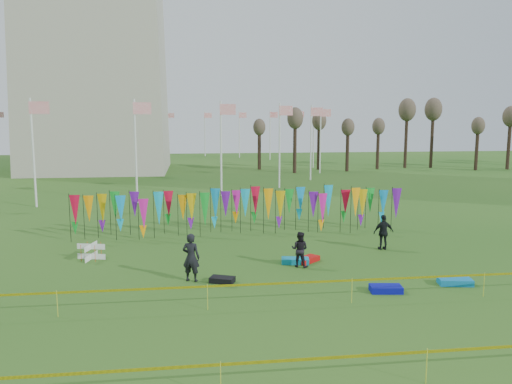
{
  "coord_description": "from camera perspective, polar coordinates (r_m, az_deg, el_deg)",
  "views": [
    {
      "loc": [
        -2.5,
        -18.37,
        6.37
      ],
      "look_at": [
        0.67,
        6.0,
        2.85
      ],
      "focal_mm": 35.0,
      "sensor_mm": 36.0,
      "label": 1
    }
  ],
  "objects": [
    {
      "name": "kite_bag_black",
      "position": [
        20.14,
        -3.88,
        -9.97
      ],
      "size": [
        1.09,
        0.87,
        0.22
      ],
      "primitive_type": "cube",
      "rotation": [
        0.0,
        0.0,
        -0.4
      ],
      "color": "black",
      "rests_on": "ground"
    },
    {
      "name": "banner_row",
      "position": [
        28.15,
        -1.63,
        -1.62
      ],
      "size": [
        18.64,
        0.64,
        2.47
      ],
      "color": "black",
      "rests_on": "ground"
    },
    {
      "name": "kite_bag_turquoise",
      "position": [
        22.71,
        4.5,
        -7.84
      ],
      "size": [
        1.31,
        0.82,
        0.24
      ],
      "primitive_type": "cube",
      "rotation": [
        0.0,
        0.0,
        -0.17
      ],
      "color": "#0B86B0",
      "rests_on": "ground"
    },
    {
      "name": "caution_tape_near",
      "position": [
        17.37,
        0.55,
        -10.62
      ],
      "size": [
        26.0,
        0.02,
        0.9
      ],
      "color": "#E5E004",
      "rests_on": "ground"
    },
    {
      "name": "kite_bag_teal",
      "position": [
        21.32,
        21.8,
        -9.49
      ],
      "size": [
        1.36,
        0.83,
        0.24
      ],
      "primitive_type": "cube",
      "rotation": [
        0.0,
        0.0,
        -0.18
      ],
      "color": "#0D7AC0",
      "rests_on": "ground"
    },
    {
      "name": "kite_bag_blue",
      "position": [
        19.65,
        14.62,
        -10.66
      ],
      "size": [
        1.24,
        0.76,
        0.24
      ],
      "primitive_type": "cube",
      "rotation": [
        0.0,
        0.0,
        -0.13
      ],
      "color": "#0A0EA7",
      "rests_on": "ground"
    },
    {
      "name": "kite_bag_red",
      "position": [
        22.97,
        5.89,
        -7.69
      ],
      "size": [
        1.29,
        1.23,
        0.22
      ],
      "primitive_type": "cube",
      "rotation": [
        0.0,
        0.0,
        0.73
      ],
      "color": "red",
      "rests_on": "ground"
    },
    {
      "name": "caution_tape_far",
      "position": [
        12.36,
        4.28,
        -18.78
      ],
      "size": [
        26.0,
        0.02,
        0.9
      ],
      "color": "#E5E004",
      "rests_on": "ground"
    },
    {
      "name": "box_kite",
      "position": [
        24.4,
        -18.31,
        -6.47
      ],
      "size": [
        0.69,
        0.69,
        0.76
      ],
      "rotation": [
        0.0,
        0.0,
        -0.24
      ],
      "color": "red",
      "rests_on": "ground"
    },
    {
      "name": "person_left",
      "position": [
        20.18,
        -7.43,
        -7.42
      ],
      "size": [
        0.84,
        0.73,
        1.95
      ],
      "primitive_type": "imported",
      "rotation": [
        0.0,
        0.0,
        2.8
      ],
      "color": "black",
      "rests_on": "ground"
    },
    {
      "name": "person_right",
      "position": [
        25.62,
        14.37,
        -4.48
      ],
      "size": [
        1.05,
        0.63,
        1.76
      ],
      "primitive_type": "imported",
      "rotation": [
        0.0,
        0.0,
        3.18
      ],
      "color": "black",
      "rests_on": "ground"
    },
    {
      "name": "flagpole_ring",
      "position": [
        67.4,
        -17.31,
        5.78
      ],
      "size": [
        57.4,
        56.16,
        8.0
      ],
      "color": "silver",
      "rests_on": "ground"
    },
    {
      "name": "person_mid",
      "position": [
        22.05,
        5.02,
        -6.54
      ],
      "size": [
        0.9,
        0.78,
        1.57
      ],
      "primitive_type": "imported",
      "rotation": [
        0.0,
        0.0,
        2.65
      ],
      "color": "black",
      "rests_on": "ground"
    },
    {
      "name": "ground",
      "position": [
        19.61,
        0.34,
        -10.8
      ],
      "size": [
        160.0,
        160.0,
        0.0
      ],
      "primitive_type": "plane",
      "color": "#235116",
      "rests_on": "ground"
    },
    {
      "name": "tree_line",
      "position": [
        71.28,
        21.73,
        7.43
      ],
      "size": [
        53.92,
        1.92,
        7.84
      ],
      "color": "#34221A",
      "rests_on": "ground"
    }
  ]
}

